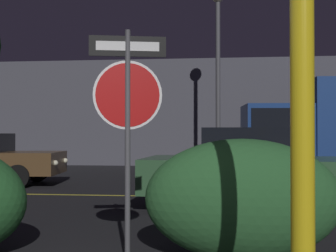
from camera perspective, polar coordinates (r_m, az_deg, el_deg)
name	(u,v)px	position (r m, az deg, el deg)	size (l,w,h in m)	color
road_center_stripe	(168,196)	(10.44, -0.01, -8.55)	(33.21, 0.12, 0.01)	gold
stop_sign	(128,100)	(5.03, -4.94, 3.20)	(0.81, 0.21, 2.50)	#4C4C51
yellow_pole_right	(302,95)	(3.09, 16.05, 3.70)	(0.15, 0.15, 3.27)	yellow
hedge_bush_2	(242,200)	(5.22, 9.00, -8.85)	(2.14, 0.97, 1.33)	#285B2D
passing_car_2	(257,169)	(8.86, 10.76, -5.12)	(4.41, 2.26, 1.49)	#335B38
delivery_truck	(330,126)	(16.65, 19.16, 0.05)	(5.81, 2.73, 3.19)	navy
street_lamp	(218,48)	(16.41, 6.11, 9.42)	(0.48, 0.48, 6.40)	#4C4C51
building_backdrop	(138,115)	(22.46, -3.71, 1.40)	(26.08, 4.45, 4.60)	#4C4C56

